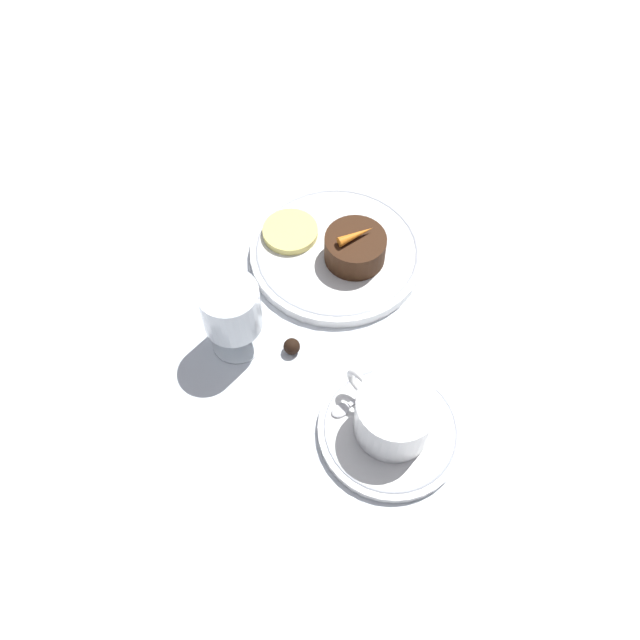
{
  "coord_description": "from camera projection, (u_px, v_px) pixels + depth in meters",
  "views": [
    {
      "loc": [
        -0.32,
        0.35,
        0.64
      ],
      "look_at": [
        -0.04,
        0.08,
        0.04
      ],
      "focal_mm": 35.0,
      "sensor_mm": 36.0,
      "label": 1
    }
  ],
  "objects": [
    {
      "name": "ground_plane",
      "position": [
        342.0,
        282.0,
        0.79
      ],
      "size": [
        3.0,
        3.0,
        0.0
      ],
      "primitive_type": "plane",
      "color": "white"
    },
    {
      "name": "dinner_plate",
      "position": [
        337.0,
        252.0,
        0.81
      ],
      "size": [
        0.22,
        0.22,
        0.01
      ],
      "color": "white",
      "rests_on": "ground_plane"
    },
    {
      "name": "saucer",
      "position": [
        390.0,
        429.0,
        0.68
      ],
      "size": [
        0.16,
        0.16,
        0.01
      ],
      "color": "white",
      "rests_on": "ground_plane"
    },
    {
      "name": "coffee_cup",
      "position": [
        394.0,
        414.0,
        0.65
      ],
      "size": [
        0.11,
        0.08,
        0.06
      ],
      "color": "white",
      "rests_on": "saucer"
    },
    {
      "name": "spoon",
      "position": [
        363.0,
        397.0,
        0.69
      ],
      "size": [
        0.03,
        0.11,
        0.0
      ],
      "color": "silver",
      "rests_on": "saucer"
    },
    {
      "name": "wine_glass",
      "position": [
        231.0,
        311.0,
        0.69
      ],
      "size": [
        0.07,
        0.07,
        0.1
      ],
      "color": "silver",
      "rests_on": "ground_plane"
    },
    {
      "name": "fork",
      "position": [
        434.0,
        340.0,
        0.74
      ],
      "size": [
        0.05,
        0.2,
        0.01
      ],
      "color": "silver",
      "rests_on": "ground_plane"
    },
    {
      "name": "dessert_cake",
      "position": [
        355.0,
        248.0,
        0.78
      ],
      "size": [
        0.08,
        0.08,
        0.04
      ],
      "color": "#381E0F",
      "rests_on": "dinner_plate"
    },
    {
      "name": "carrot_garnish",
      "position": [
        356.0,
        235.0,
        0.76
      ],
      "size": [
        0.02,
        0.05,
        0.01
      ],
      "color": "orange",
      "rests_on": "dessert_cake"
    },
    {
      "name": "pineapple_slice",
      "position": [
        289.0,
        233.0,
        0.81
      ],
      "size": [
        0.07,
        0.07,
        0.01
      ],
      "color": "#EFE075",
      "rests_on": "dinner_plate"
    },
    {
      "name": "chocolate_truffle",
      "position": [
        292.0,
        346.0,
        0.73
      ],
      "size": [
        0.02,
        0.02,
        0.02
      ],
      "color": "black",
      "rests_on": "ground_plane"
    }
  ]
}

